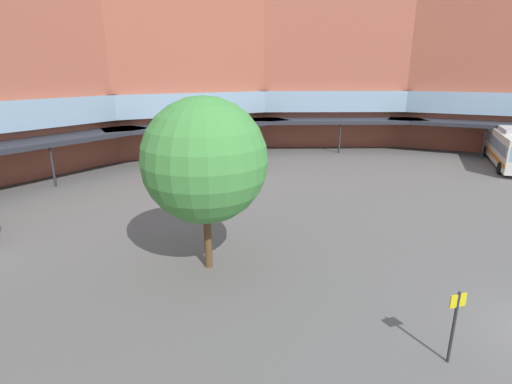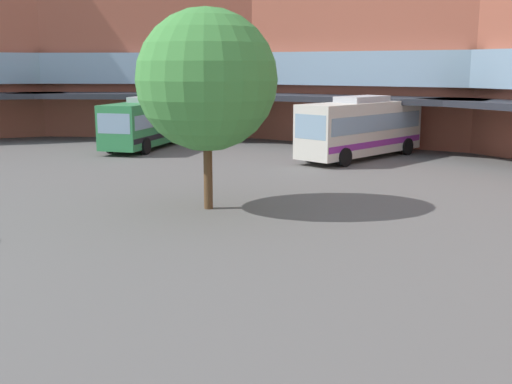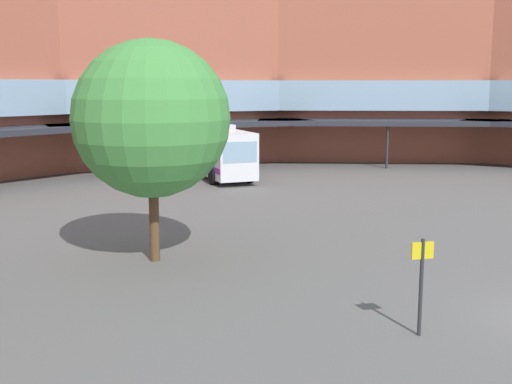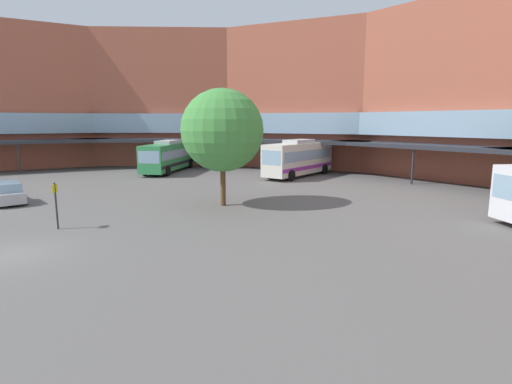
# 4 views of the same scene
# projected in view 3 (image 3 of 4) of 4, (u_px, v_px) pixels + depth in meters

# --- Properties ---
(station_building) EXTENTS (86.30, 46.53, 17.35)m
(station_building) POSITION_uv_depth(u_px,v_px,m) (50.00, 46.00, 30.94)
(station_building) COLOR #AD5942
(station_building) RESTS_ON ground
(bus_1) EXTENTS (7.29, 10.29, 3.73)m
(bus_1) POSITION_uv_depth(u_px,v_px,m) (215.00, 150.00, 44.39)
(bus_1) COLOR white
(bus_1) RESTS_ON ground
(plaza_tree) EXTENTS (5.62, 5.62, 8.00)m
(plaza_tree) POSITION_uv_depth(u_px,v_px,m) (151.00, 119.00, 22.45)
(plaza_tree) COLOR brown
(plaza_tree) RESTS_ON ground
(stop_sign_post) EXTENTS (0.51, 0.39, 2.56)m
(stop_sign_post) POSITION_uv_depth(u_px,v_px,m) (421.00, 277.00, 16.09)
(stop_sign_post) COLOR #2D2D33
(stop_sign_post) RESTS_ON ground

